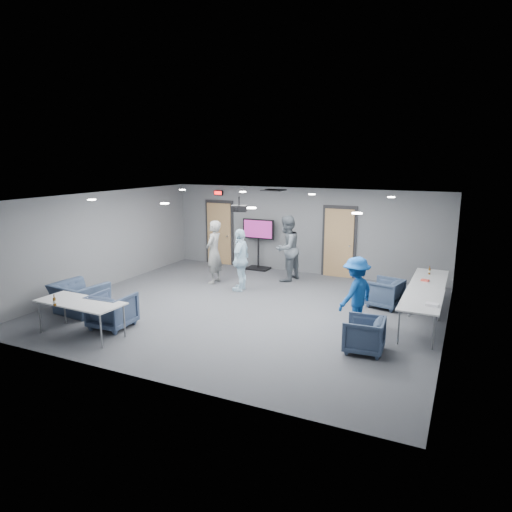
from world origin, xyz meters
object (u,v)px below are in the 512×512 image
at_px(person_b, 287,248).
at_px(chair_right_a, 385,293).
at_px(table_right_a, 430,279).
at_px(table_front_left, 80,303).
at_px(table_right_b, 422,301).
at_px(chair_front_a, 112,310).
at_px(bottle_right, 429,271).
at_px(person_d, 356,293).
at_px(bottle_front, 55,302).
at_px(chair_right_c, 364,335).
at_px(projector, 239,208).
at_px(chair_front_b, 79,298).
at_px(person_c, 241,260).
at_px(person_a, 214,252).
at_px(tv_stand, 258,241).

bearing_deg(person_b, chair_right_a, 79.45).
bearing_deg(table_right_a, table_front_left, 128.71).
xyz_separation_m(table_right_b, table_front_left, (-6.33, -3.18, -0.00)).
relative_size(person_b, chair_right_a, 2.52).
distance_m(chair_right_a, table_right_b, 1.71).
relative_size(chair_front_a, bottle_right, 3.82).
height_order(person_d, bottle_front, person_d).
relative_size(chair_right_c, table_right_b, 0.38).
height_order(bottle_right, projector, projector).
distance_m(chair_front_b, table_right_a, 8.48).
bearing_deg(person_c, bottle_right, 95.39).
distance_m(person_a, chair_right_a, 4.97).
distance_m(table_front_left, bottle_right, 8.30).
distance_m(bottle_front, bottle_right, 8.75).
bearing_deg(person_c, chair_front_a, -25.27).
distance_m(person_a, projector, 2.52).
relative_size(bottle_front, tv_stand, 0.14).
bearing_deg(person_a, chair_right_a, 84.19).
bearing_deg(chair_right_a, person_c, -73.75).
xyz_separation_m(table_front_left, bottle_front, (-0.24, -0.42, 0.13)).
distance_m(chair_right_a, tv_stand, 5.00).
xyz_separation_m(table_right_a, table_right_b, (0.00, -1.90, 0.00)).
bearing_deg(person_a, bottle_front, -11.57).
relative_size(person_b, chair_right_c, 2.65).
bearing_deg(tv_stand, bottle_front, -99.08).
bearing_deg(bottle_front, chair_front_a, 64.22).
height_order(person_c, table_right_b, person_c).
distance_m(person_b, chair_front_b, 5.91).
xyz_separation_m(person_a, person_c, (1.06, -0.34, -0.06)).
relative_size(table_front_left, tv_stand, 1.15).
distance_m(chair_right_c, table_right_b, 1.79).
height_order(person_b, chair_front_a, person_b).
bearing_deg(tv_stand, chair_right_c, -48.15).
relative_size(chair_right_a, table_right_b, 0.40).
relative_size(person_c, chair_front_a, 2.04).
xyz_separation_m(table_front_left, tv_stand, (0.91, 6.75, 0.26)).
xyz_separation_m(chair_front_b, bottle_front, (0.85, -1.42, 0.45)).
height_order(person_b, tv_stand, person_b).
bearing_deg(bottle_front, person_c, 70.10).
distance_m(chair_right_a, table_front_left, 7.03).
distance_m(chair_right_c, projector, 4.41).
bearing_deg(person_a, person_c, 67.87).
height_order(table_right_a, table_right_b, same).
xyz_separation_m(person_c, bottle_front, (-1.72, -4.76, -0.05)).
distance_m(chair_front_b, tv_stand, 6.11).
distance_m(bottle_right, projector, 5.05).
bearing_deg(projector, tv_stand, 87.27).
distance_m(chair_right_c, table_right_a, 3.55).
xyz_separation_m(person_d, table_right_a, (1.30, 2.29, -0.10)).
height_order(person_a, person_c, person_a).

